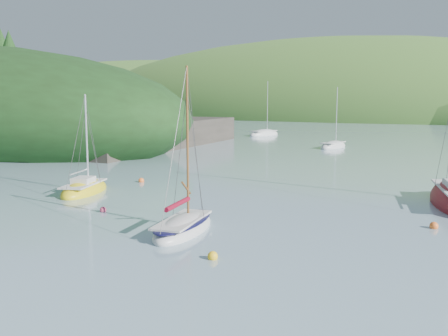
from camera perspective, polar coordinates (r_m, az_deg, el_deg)
The scene contains 6 objects.
ground at distance 24.23m, azimuth -10.55°, elevation -7.82°, with size 700.00×700.00×0.00m, color #7696A4.
daysailer_white at distance 24.95m, azimuth -4.68°, elevation -6.76°, with size 3.54×6.02×8.71m.
sailboat_yellow at distance 36.20m, azimuth -15.66°, elevation -2.45°, with size 4.33×6.05×7.47m.
distant_sloop_a at distance 68.09m, azimuth 12.39°, elevation 2.40°, with size 2.48×6.23×8.74m.
distant_sloop_c at distance 88.90m, azimuth 4.60°, elevation 3.83°, with size 3.70×7.60×10.39m.
mooring_buoys at distance 28.07m, azimuth -1.51°, elevation -5.25°, with size 22.52×12.98×0.45m.
Camera 1 is at (16.25, -16.75, 6.53)m, focal length 40.00 mm.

